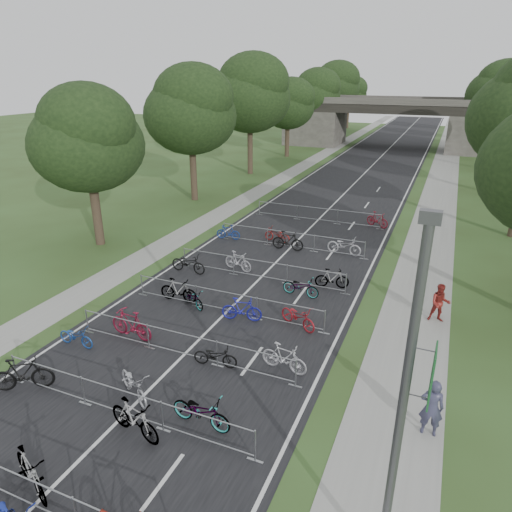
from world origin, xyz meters
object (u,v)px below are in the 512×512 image
at_px(lamppost, 403,411).
at_px(bike_1, 30,473).
at_px(overpass_bridge, 393,123).
at_px(pedestrian_b, 440,303).
at_px(pedestrian_a, 432,408).

xyz_separation_m(lamppost, bike_1, (-8.72, -1.56, -3.68)).
distance_m(overpass_bridge, pedestrian_b, 51.87).
height_order(overpass_bridge, pedestrian_a, overpass_bridge).
distance_m(overpass_bridge, pedestrian_a, 59.10).
relative_size(bike_1, pedestrian_b, 1.14).
relative_size(bike_1, pedestrian_a, 1.05).
distance_m(lamppost, pedestrian_a, 5.75).
height_order(overpass_bridge, bike_1, overpass_bridge).
height_order(bike_1, pedestrian_a, pedestrian_a).
relative_size(overpass_bridge, lamppost, 3.78).
xyz_separation_m(overpass_bridge, pedestrian_b, (8.95, -51.02, -2.65)).
bearing_deg(lamppost, bike_1, -169.86).
relative_size(overpass_bridge, pedestrian_a, 16.19).
bearing_deg(lamppost, overpass_bridge, 97.53).
bearing_deg(pedestrian_a, lamppost, 76.63).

